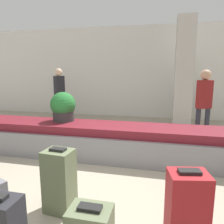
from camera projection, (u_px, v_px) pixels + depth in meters
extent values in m
plane|color=#9E937F|center=(83.00, 204.00, 2.72)|extent=(18.00, 18.00, 0.00)
cube|color=silver|center=(137.00, 72.00, 7.77)|extent=(18.00, 0.06, 3.20)
cube|color=gray|center=(112.00, 145.00, 4.22)|extent=(7.13, 0.92, 0.48)
cube|color=maroon|center=(112.00, 129.00, 4.16)|extent=(6.85, 0.76, 0.16)
cube|color=beige|center=(184.00, 73.00, 6.47)|extent=(0.52, 0.52, 3.20)
cube|color=black|center=(90.00, 208.00, 1.82)|extent=(0.20, 0.10, 0.03)
cube|color=maroon|center=(187.00, 211.00, 2.00)|extent=(0.40, 0.34, 0.75)
cube|color=black|center=(189.00, 172.00, 1.93)|extent=(0.21, 0.13, 0.03)
cube|color=#5B6647|center=(59.00, 181.00, 2.55)|extent=(0.35, 0.30, 0.75)
cube|color=black|center=(58.00, 149.00, 2.47)|extent=(0.19, 0.11, 0.03)
cylinder|color=#2D2D2D|center=(64.00, 116.00, 4.48)|extent=(0.43, 0.43, 0.20)
sphere|color=#236B2D|center=(63.00, 104.00, 4.43)|extent=(0.51, 0.51, 0.51)
cylinder|color=#282833|center=(197.00, 125.00, 5.11)|extent=(0.11, 0.11, 0.80)
cylinder|color=#282833|center=(207.00, 125.00, 5.06)|extent=(0.11, 0.11, 0.80)
cube|color=maroon|center=(204.00, 94.00, 4.95)|extent=(0.37, 0.32, 0.64)
sphere|color=tan|center=(206.00, 75.00, 4.87)|extent=(0.23, 0.23, 0.23)
cylinder|color=#282833|center=(58.00, 108.00, 7.37)|extent=(0.11, 0.11, 0.83)
cylinder|color=#282833|center=(63.00, 108.00, 7.33)|extent=(0.11, 0.11, 0.83)
cube|color=#232328|center=(59.00, 86.00, 7.21)|extent=(0.32, 0.37, 0.66)
sphere|color=beige|center=(59.00, 72.00, 7.13)|extent=(0.24, 0.24, 0.24)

